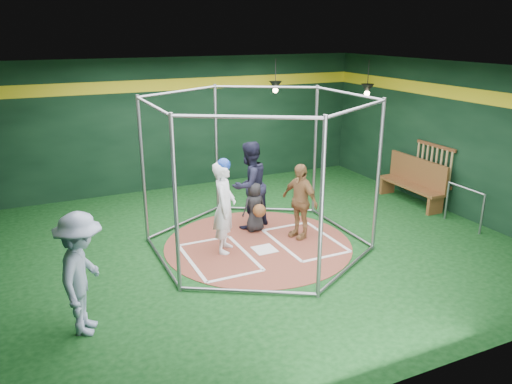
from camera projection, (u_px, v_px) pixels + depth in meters
name	position (u px, v px, depth m)	size (l,w,h in m)	color
room_shell	(258.00, 161.00, 9.63)	(10.10, 9.10, 3.53)	black
clay_disc	(258.00, 244.00, 10.16)	(3.80, 3.80, 0.01)	brown
home_plate	(264.00, 249.00, 9.90)	(0.43, 0.43, 0.01)	white
batter_box_left	(219.00, 257.00, 9.56)	(1.17, 1.77, 0.01)	white
batter_box_right	(305.00, 240.00, 10.33)	(1.17, 1.77, 0.01)	white
batting_cage	(258.00, 174.00, 9.70)	(4.05, 4.67, 3.00)	gray
bat_rack	(434.00, 164.00, 12.16)	(0.07, 1.25, 0.98)	brown
pendant_lamp_near	(275.00, 86.00, 13.29)	(0.34, 0.34, 0.90)	black
pendant_lamp_far	(367.00, 89.00, 12.64)	(0.34, 0.34, 0.90)	black
batter_figure	(224.00, 206.00, 9.59)	(0.71, 0.79, 1.88)	white
visitor_leopard	(300.00, 201.00, 10.29)	(0.93, 0.39, 1.59)	tan
catcher_figure	(255.00, 207.00, 10.67)	(0.56, 0.59, 1.09)	black
umpire	(249.00, 185.00, 10.78)	(0.93, 0.72, 1.91)	black
bystander_blue	(82.00, 274.00, 7.00)	(1.18, 0.68, 1.82)	#91A0BF
dugout_bench	(414.00, 180.00, 12.45)	(0.46, 1.96, 1.14)	brown
steel_railing	(465.00, 200.00, 10.94)	(0.05, 1.05, 0.90)	gray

